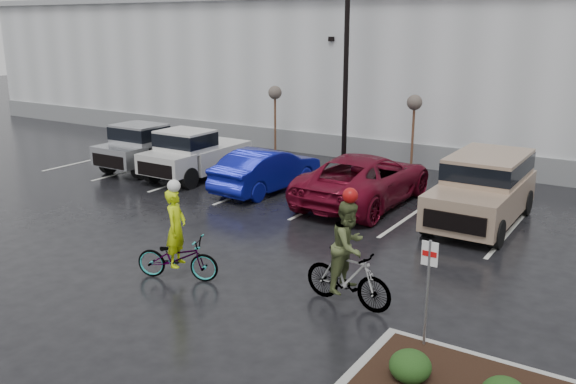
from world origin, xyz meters
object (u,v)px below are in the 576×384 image
Objects in this scene: car_blue at (267,169)px; pickup_white at (201,152)px; fire_lane_sign at (428,282)px; pickup_silver at (156,145)px; sapling_mid at (414,107)px; cyclist_hivis at (177,249)px; cyclist_olive at (348,264)px; suv_tan at (482,191)px; lamppost at (347,28)px; sapling_west at (275,96)px; car_red at (365,179)px.

pickup_white is at bearing -2.61° from car_blue.
fire_lane_sign is 0.42× the size of pickup_silver.
car_blue is at bearing -125.55° from sapling_mid.
cyclist_olive reaches higher than cyclist_hivis.
cyclist_hivis is at bearing -93.69° from sapling_mid.
sapling_mid is 6.41m from car_blue.
cyclist_olive is (12.70, -7.29, -0.05)m from pickup_silver.
fire_lane_sign is 8.20m from suv_tan.
pickup_white is 10.18m from cyclist_hivis.
cyclist_olive is at bearing -62.09° from lamppost.
suv_tan is (7.59, 0.25, 0.26)m from car_blue.
pickup_silver is at bearing 177.82° from pickup_white.
suv_tan is (11.00, -0.16, 0.05)m from pickup_white.
car_blue is 7.59m from suv_tan.
pickup_white is at bearing -146.80° from sapling_mid.
suv_tan is 1.96× the size of cyclist_olive.
sapling_mid is at bearing 19.33° from cyclist_olive.
car_red is (6.64, -4.55, -1.88)m from sapling_west.
cyclist_hivis is at bearing 83.73° from car_red.
pickup_silver is 2.55m from pickup_white.
lamppost is at bearing 26.25° from pickup_silver.
pickup_silver reaches higher than car_red.
pickup_white is 2.14× the size of cyclist_hivis.
suv_tan is (10.54, -4.71, -1.70)m from sapling_west.
lamppost is 1.81× the size of suv_tan.
cyclist_olive reaches higher than pickup_white.
car_red is at bearing -88.24° from sapling_mid.
cyclist_olive is at bearing -96.85° from suv_tan.
sapling_mid is at bearing 25.11° from pickup_silver.
car_blue is (-3.55, -4.96, -1.96)m from sapling_mid.
lamppost is 14.78m from fire_lane_sign.
lamppost is at bearing 38.56° from pickup_white.
sapling_west is at bearing 43.65° from cyclist_olive.
cyclist_olive reaches higher than car_blue.
sapling_mid is 12.31m from cyclist_olive.
pickup_white is at bearing -95.75° from sapling_west.
suv_tan is at bearing -1.07° from pickup_silver.
cyclist_hivis is at bearing 107.09° from cyclist_olive.
lamppost reaches higher than cyclist_hivis.
fire_lane_sign is at bearing -33.93° from pickup_white.
cyclist_olive is (6.74, -6.78, 0.16)m from car_blue.
cyclist_hivis reaches higher than car_blue.
sapling_mid is 1.45× the size of fire_lane_sign.
sapling_mid is 13.92m from fire_lane_sign.
sapling_mid reaches higher than suv_tan.
sapling_west reaches higher than car_blue.
car_blue is at bearing -178.09° from suv_tan.
cyclist_hivis is at bearing -52.89° from pickup_white.
car_red is (0.14, -4.55, -1.88)m from sapling_mid.
sapling_mid is at bearing 33.20° from pickup_white.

